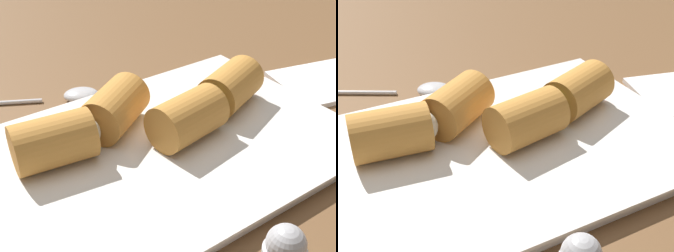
{
  "view_description": "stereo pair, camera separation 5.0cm",
  "coord_description": "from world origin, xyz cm",
  "views": [
    {
      "loc": [
        25.35,
        31.75,
        28.74
      ],
      "look_at": [
        3.9,
        1.84,
        5.34
      ],
      "focal_mm": 50.0,
      "sensor_mm": 36.0,
      "label": 1
    },
    {
      "loc": [
        21.1,
        34.38,
        28.74
      ],
      "look_at": [
        3.9,
        1.84,
        5.34
      ],
      "focal_mm": 50.0,
      "sensor_mm": 36.0,
      "label": 2
    }
  ],
  "objects": [
    {
      "name": "roll_front_right",
      "position": [
        1.58,
        2.26,
        5.8
      ],
      "size": [
        8.1,
        5.68,
        4.59
      ],
      "color": "#C68438",
      "rests_on": "serving_plate"
    },
    {
      "name": "roll_back_right",
      "position": [
        13.47,
        -1.3,
        5.8
      ],
      "size": [
        8.05,
        5.44,
        4.59
      ],
      "color": "#C68438",
      "rests_on": "serving_plate"
    },
    {
      "name": "roll_front_left",
      "position": [
        6.31,
        -3.46,
        5.8
      ],
      "size": [
        8.38,
        7.69,
        4.59
      ],
      "color": "#C68438",
      "rests_on": "serving_plate"
    },
    {
      "name": "roll_back_left",
      "position": [
        -5.92,
        -0.53,
        5.8
      ],
      "size": [
        8.22,
        6.81,
        4.59
      ],
      "color": "#C68438",
      "rests_on": "serving_plate"
    },
    {
      "name": "serving_plate",
      "position": [
        3.9,
        1.84,
        2.76
      ],
      "size": [
        35.26,
        25.19,
        1.5
      ],
      "color": "white",
      "rests_on": "table_surface"
    },
    {
      "name": "spoon",
      "position": [
        6.81,
        -13.5,
        2.64
      ],
      "size": [
        15.38,
        9.45,
        1.38
      ],
      "color": "silver",
      "rests_on": "table_surface"
    },
    {
      "name": "napkin",
      "position": [
        -20.54,
        1.06,
        2.3
      ],
      "size": [
        13.38,
        12.14,
        0.6
      ],
      "color": "white",
      "rests_on": "table_surface"
    },
    {
      "name": "table_surface",
      "position": [
        0.0,
        0.0,
        1.0
      ],
      "size": [
        180.0,
        140.0,
        2.0
      ],
      "color": "brown",
      "rests_on": "ground"
    }
  ]
}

